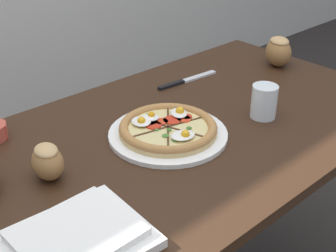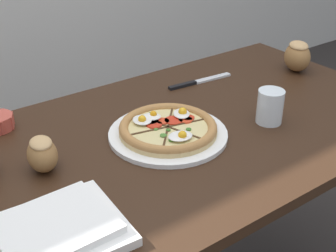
{
  "view_description": "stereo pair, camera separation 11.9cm",
  "coord_description": "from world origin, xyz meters",
  "px_view_note": "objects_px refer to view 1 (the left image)",
  "views": [
    {
      "loc": [
        -0.7,
        -0.78,
        1.36
      ],
      "look_at": [
        0.01,
        -0.01,
        0.78
      ],
      "focal_mm": 50.0,
      "sensor_mm": 36.0,
      "label": 1
    },
    {
      "loc": [
        -0.61,
        -0.85,
        1.36
      ],
      "look_at": [
        0.01,
        -0.01,
        0.78
      ],
      "focal_mm": 50.0,
      "sensor_mm": 36.0,
      "label": 2
    }
  ],
  "objects_px": {
    "knife_main": "(187,80)",
    "water_glass": "(264,103)",
    "napkin_folded": "(77,239)",
    "pizza": "(168,130)",
    "dining_table": "(164,170)",
    "bread_piece_near": "(278,51)",
    "bread_piece_mid": "(47,161)"
  },
  "relations": [
    {
      "from": "bread_piece_near",
      "to": "knife_main",
      "type": "bearing_deg",
      "value": 161.36
    },
    {
      "from": "dining_table",
      "to": "napkin_folded",
      "type": "distance_m",
      "value": 0.44
    },
    {
      "from": "napkin_folded",
      "to": "bread_piece_near",
      "type": "xyz_separation_m",
      "value": [
        1.01,
        0.29,
        0.04
      ]
    },
    {
      "from": "pizza",
      "to": "napkin_folded",
      "type": "height_order",
      "value": "pizza"
    },
    {
      "from": "napkin_folded",
      "to": "knife_main",
      "type": "relative_size",
      "value": 1.12
    },
    {
      "from": "bread_piece_mid",
      "to": "water_glass",
      "type": "relative_size",
      "value": 1.09
    },
    {
      "from": "bread_piece_mid",
      "to": "water_glass",
      "type": "distance_m",
      "value": 0.61
    },
    {
      "from": "napkin_folded",
      "to": "bread_piece_mid",
      "type": "distance_m",
      "value": 0.24
    },
    {
      "from": "napkin_folded",
      "to": "knife_main",
      "type": "distance_m",
      "value": 0.79
    },
    {
      "from": "knife_main",
      "to": "bread_piece_near",
      "type": "bearing_deg",
      "value": -13.83
    },
    {
      "from": "pizza",
      "to": "knife_main",
      "type": "xyz_separation_m",
      "value": [
        0.29,
        0.22,
        -0.01
      ]
    },
    {
      "from": "pizza",
      "to": "water_glass",
      "type": "distance_m",
      "value": 0.29
    },
    {
      "from": "dining_table",
      "to": "knife_main",
      "type": "relative_size",
      "value": 6.31
    },
    {
      "from": "pizza",
      "to": "water_glass",
      "type": "height_order",
      "value": "water_glass"
    },
    {
      "from": "pizza",
      "to": "bread_piece_mid",
      "type": "height_order",
      "value": "bread_piece_mid"
    },
    {
      "from": "pizza",
      "to": "napkin_folded",
      "type": "bearing_deg",
      "value": -154.96
    },
    {
      "from": "bread_piece_near",
      "to": "bread_piece_mid",
      "type": "height_order",
      "value": "bread_piece_near"
    },
    {
      "from": "dining_table",
      "to": "bread_piece_mid",
      "type": "bearing_deg",
      "value": 172.84
    },
    {
      "from": "bread_piece_near",
      "to": "bread_piece_mid",
      "type": "bearing_deg",
      "value": -176.21
    },
    {
      "from": "bread_piece_near",
      "to": "bread_piece_mid",
      "type": "relative_size",
      "value": 1.39
    },
    {
      "from": "napkin_folded",
      "to": "bread_piece_near",
      "type": "distance_m",
      "value": 1.06
    },
    {
      "from": "pizza",
      "to": "knife_main",
      "type": "distance_m",
      "value": 0.36
    },
    {
      "from": "dining_table",
      "to": "napkin_folded",
      "type": "xyz_separation_m",
      "value": [
        -0.38,
        -0.19,
        0.12
      ]
    },
    {
      "from": "napkin_folded",
      "to": "pizza",
      "type": "bearing_deg",
      "value": 25.04
    },
    {
      "from": "pizza",
      "to": "napkin_folded",
      "type": "relative_size",
      "value": 1.17
    },
    {
      "from": "dining_table",
      "to": "water_glass",
      "type": "relative_size",
      "value": 15.9
    },
    {
      "from": "napkin_folded",
      "to": "knife_main",
      "type": "bearing_deg",
      "value": 30.69
    },
    {
      "from": "napkin_folded",
      "to": "bread_piece_mid",
      "type": "relative_size",
      "value": 2.61
    },
    {
      "from": "dining_table",
      "to": "bread_piece_near",
      "type": "xyz_separation_m",
      "value": [
        0.63,
        0.1,
        0.16
      ]
    },
    {
      "from": "knife_main",
      "to": "water_glass",
      "type": "relative_size",
      "value": 2.52
    },
    {
      "from": "dining_table",
      "to": "knife_main",
      "type": "distance_m",
      "value": 0.38
    },
    {
      "from": "knife_main",
      "to": "bread_piece_mid",
      "type": "bearing_deg",
      "value": -159.09
    }
  ]
}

